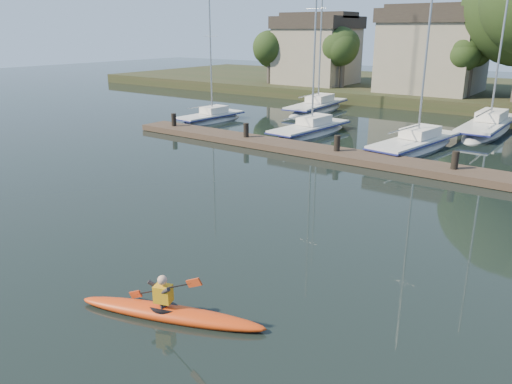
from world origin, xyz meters
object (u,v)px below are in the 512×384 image
Objects in this scene: kayak at (169,310)px; sailboat_6 at (487,134)px; dock at (391,163)px; sailboat_1 at (310,137)px; sailboat_0 at (211,124)px; sailboat_2 at (414,152)px; sailboat_5 at (316,113)px.

sailboat_6 is at bearing 68.48° from kayak.
sailboat_1 is (-7.32, 4.58, -0.38)m from dock.
sailboat_0 is 0.71× the size of sailboat_2.
kayak is 16.12m from dock.
sailboat_2 reaches higher than sailboat_0.
sailboat_2 reaches higher than kayak.
sailboat_5 is at bearing 121.50° from sailboat_1.
sailboat_2 is (15.26, 0.07, -0.01)m from sailboat_0.
dock is 2.16× the size of sailboat_5.
sailboat_5 reaches higher than sailboat_0.
sailboat_2 is at bearing 2.95° from sailboat_1.
sailboat_6 reaches higher than sailboat_5.
sailboat_1 is at bearing 6.03° from sailboat_0.
sailboat_1 reaches higher than kayak.
sailboat_6 reaches higher than sailboat_1.
sailboat_2 is at bearing 73.77° from kayak.
sailboat_5 is (-11.84, 13.40, -0.40)m from dock.
sailboat_6 is (0.74, 28.53, -0.38)m from kayak.
kayak is 0.44× the size of sailboat_0.
sailboat_6 is at bearing 83.75° from sailboat_2.
sailboat_1 is at bearing -172.99° from sailboat_2.
sailboat_2 is at bearing 94.63° from dock.
sailboat_2 reaches higher than dock.
sailboat_6 is at bearing 29.38° from sailboat_0.
sailboat_5 is at bearing 71.74° from sailboat_0.
sailboat_2 is (-0.36, 4.41, -0.39)m from dock.
kayak is at bearing -86.41° from dock.
sailboat_6 is at bearing -7.85° from sailboat_5.
sailboat_0 is 9.81m from sailboat_5.
sailboat_6 is (2.10, 8.03, -0.02)m from sailboat_2.
kayak is at bearing -46.48° from sailboat_0.
sailboat_0 is 8.30m from sailboat_1.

